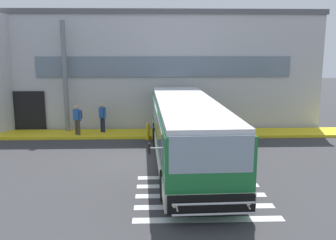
% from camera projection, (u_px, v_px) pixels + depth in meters
% --- Properties ---
extents(ground_plane, '(80.00, 90.00, 0.02)m').
position_uv_depth(ground_plane, '(145.00, 160.00, 16.64)').
color(ground_plane, '#353538').
rests_on(ground_plane, ground).
extents(bay_paint_stripes, '(4.40, 3.96, 0.01)m').
position_uv_depth(bay_paint_stripes, '(201.00, 195.00, 12.58)').
color(bay_paint_stripes, silver).
rests_on(bay_paint_stripes, ground).
extents(terminal_building, '(22.64, 13.80, 7.08)m').
position_uv_depth(terminal_building, '(139.00, 67.00, 27.34)').
color(terminal_building, '#B7B7BC').
rests_on(terminal_building, ground).
extents(boarding_curb, '(24.84, 2.00, 0.15)m').
position_uv_depth(boarding_curb, '(147.00, 134.00, 21.34)').
color(boarding_curb, yellow).
rests_on(boarding_curb, ground).
extents(entry_support_column, '(0.28, 0.28, 6.25)m').
position_uv_depth(entry_support_column, '(65.00, 77.00, 21.16)').
color(entry_support_column, slate).
rests_on(entry_support_column, boarding_curb).
extents(bus_main_foreground, '(3.02, 12.10, 2.70)m').
position_uv_depth(bus_main_foreground, '(187.00, 133.00, 15.93)').
color(bus_main_foreground, '#1E7238').
rests_on(bus_main_foreground, ground).
extents(passenger_near_column, '(0.52, 0.50, 1.68)m').
position_uv_depth(passenger_near_column, '(77.00, 118.00, 20.54)').
color(passenger_near_column, '#4C4233').
rests_on(passenger_near_column, boarding_curb).
extents(passenger_by_doorway, '(0.44, 0.45, 1.68)m').
position_uv_depth(passenger_by_doorway, '(102.00, 116.00, 21.24)').
color(passenger_by_doorway, '#1E2338').
rests_on(passenger_by_doorway, boarding_curb).
extents(safety_bollard_yellow, '(0.18, 0.18, 0.90)m').
position_uv_depth(safety_bollard_yellow, '(148.00, 132.00, 20.09)').
color(safety_bollard_yellow, yellow).
rests_on(safety_bollard_yellow, ground).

